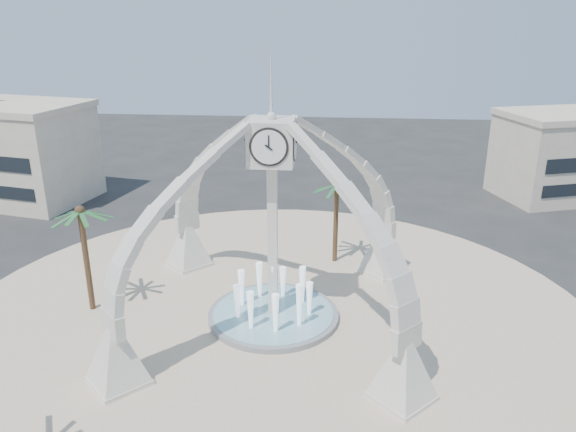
# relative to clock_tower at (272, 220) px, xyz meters

# --- Properties ---
(ground) EXTENTS (140.00, 140.00, 0.00)m
(ground) POSITION_rel_clock_tower_xyz_m (0.00, 0.00, -6.49)
(ground) COLOR #282828
(ground) RESTS_ON ground
(plaza) EXTENTS (40.00, 40.00, 0.06)m
(plaza) POSITION_rel_clock_tower_xyz_m (0.00, 0.00, -6.46)
(plaza) COLOR beige
(plaza) RESTS_ON ground
(clock_tower) EXTENTS (17.94, 17.94, 16.30)m
(clock_tower) POSITION_rel_clock_tower_xyz_m (0.00, 0.00, 0.00)
(clock_tower) COLOR silver
(clock_tower) RESTS_ON ground
(fountain) EXTENTS (8.00, 8.00, 3.62)m
(fountain) POSITION_rel_clock_tower_xyz_m (0.00, 0.00, -6.20)
(fountain) COLOR gray
(fountain) RESTS_ON ground
(palm_west) EXTENTS (4.53, 4.53, 7.36)m
(palm_west) POSITION_rel_clock_tower_xyz_m (-11.55, 0.11, 0.03)
(palm_west) COLOR brown
(palm_west) RESTS_ON ground
(palm_north) EXTENTS (3.95, 3.95, 6.74)m
(palm_north) POSITION_rel_clock_tower_xyz_m (3.67, 8.78, -0.55)
(palm_north) COLOR brown
(palm_north) RESTS_ON ground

